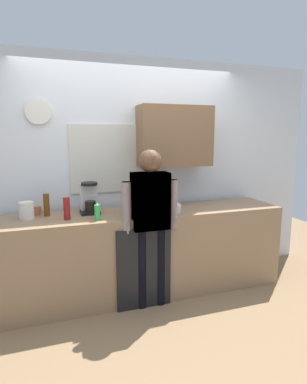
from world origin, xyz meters
TOP-DOWN VIEW (x-y plane):
  - ground_plane at (0.00, 0.00)m, footprint 8.00×8.00m
  - kitchen_counter at (0.00, 0.30)m, footprint 3.16×0.64m
  - dishwasher_panel at (-0.08, -0.03)m, footprint 0.56×0.02m
  - back_wall_assembly at (0.05, 0.70)m, footprint 4.76×0.42m
  - coffee_maker at (-0.54, 0.43)m, footprint 0.20×0.20m
  - bottle_dark_sauce at (0.06, 0.17)m, footprint 0.06×0.06m
  - bottle_amber_beer at (-0.97, 0.44)m, footprint 0.06×0.06m
  - bottle_red_vinegar at (-0.78, 0.22)m, footprint 0.06×0.06m
  - cup_terracotta_mug at (-1.06, 0.52)m, footprint 0.08×0.08m
  - mixing_bowl at (0.30, 0.21)m, footprint 0.22×0.22m
  - potted_plant at (-0.14, 0.28)m, footprint 0.15×0.15m
  - dish_soap at (-0.50, 0.11)m, footprint 0.06×0.06m
  - storage_canister at (-1.15, 0.37)m, footprint 0.14×0.14m
  - person_at_sink at (0.00, 0.00)m, footprint 0.57×0.22m
  - person_guest at (0.00, 0.00)m, footprint 0.57×0.22m

SIDE VIEW (x-z plane):
  - ground_plane at x=0.00m, z-range 0.00..0.00m
  - dishwasher_panel at x=-0.08m, z-range 0.00..0.83m
  - kitchen_counter at x=0.00m, z-range 0.00..0.92m
  - person_at_sink at x=0.00m, z-range 0.15..1.75m
  - person_guest at x=0.00m, z-range 0.15..1.75m
  - mixing_bowl at x=0.30m, z-range 0.92..1.00m
  - cup_terracotta_mug at x=-1.06m, z-range 0.92..1.01m
  - dish_soap at x=-0.50m, z-range 0.91..1.09m
  - storage_canister at x=-1.15m, z-range 0.92..1.09m
  - bottle_dark_sauce at x=0.06m, z-range 0.92..1.10m
  - bottle_red_vinegar at x=-0.78m, z-range 0.92..1.14m
  - bottle_amber_beer at x=-0.97m, z-range 0.92..1.15m
  - potted_plant at x=-0.14m, z-range 0.94..1.17m
  - coffee_maker at x=-0.54m, z-range 0.90..1.23m
  - back_wall_assembly at x=0.05m, z-range 0.06..2.66m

